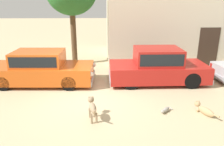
{
  "coord_description": "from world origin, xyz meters",
  "views": [
    {
      "loc": [
        0.49,
        -7.4,
        3.42
      ],
      "look_at": [
        0.79,
        0.2,
        0.9
      ],
      "focal_mm": 34.83,
      "sensor_mm": 36.0,
      "label": 1
    }
  ],
  "objects": [
    {
      "name": "stray_cat",
      "position": [
        2.47,
        -1.18,
        0.08
      ],
      "size": [
        0.48,
        0.52,
        0.17
      ],
      "rotation": [
        0.0,
        0.0,
        3.94
      ],
      "color": "gray",
      "rests_on": "ground_plane"
    },
    {
      "name": "stray_dog_tan",
      "position": [
        3.66,
        -1.34,
        0.15
      ],
      "size": [
        0.48,
        0.94,
        0.36
      ],
      "rotation": [
        0.0,
        0.0,
        2.0
      ],
      "color": "tan",
      "rests_on": "ground_plane"
    },
    {
      "name": "parked_sedan_nearest",
      "position": [
        -2.22,
        1.58,
        0.71
      ],
      "size": [
        4.62,
        1.86,
        1.44
      ],
      "rotation": [
        0.0,
        0.0,
        -0.04
      ],
      "color": "#D15619",
      "rests_on": "ground_plane"
    },
    {
      "name": "stray_dog_spotted",
      "position": [
        0.13,
        -1.51,
        0.41
      ],
      "size": [
        0.32,
        0.94,
        0.65
      ],
      "rotation": [
        0.0,
        0.0,
        1.78
      ],
      "color": "#997F60",
      "rests_on": "ground_plane"
    },
    {
      "name": "parked_sedan_second",
      "position": [
        2.83,
        1.56,
        0.75
      ],
      "size": [
        4.32,
        1.78,
        1.53
      ],
      "rotation": [
        0.0,
        0.0,
        -0.0
      ],
      "color": "#AD1E19",
      "rests_on": "ground_plane"
    },
    {
      "name": "ground_plane",
      "position": [
        0.0,
        0.0,
        0.0
      ],
      "size": [
        80.0,
        80.0,
        0.0
      ],
      "primitive_type": "plane",
      "color": "tan"
    }
  ]
}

